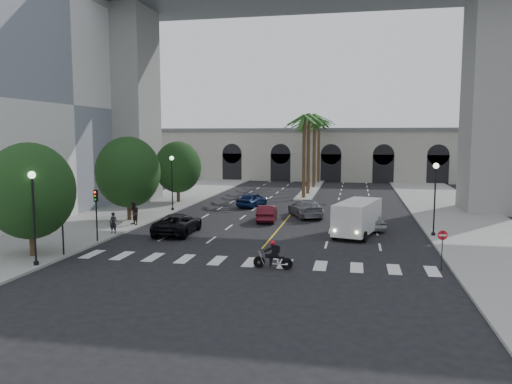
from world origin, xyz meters
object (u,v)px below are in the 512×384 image
(cargo_van, at_px, (357,217))
(pedestrian_b, at_px, (134,213))
(traffic_signal_near, at_px, (62,216))
(traffic_signal_far, at_px, (96,207))
(lamp_post_right, at_px, (435,193))
(car_b, at_px, (267,213))
(lamp_post_left_near, at_px, (34,210))
(motorcycle_rider, at_px, (274,256))
(car_c, at_px, (178,224))
(car_d, at_px, (306,208))
(car_a, at_px, (367,220))
(lamp_post_left_far, at_px, (172,178))
(car_e, at_px, (252,200))
(pedestrian_a, at_px, (113,223))
(do_not_enter_sign, at_px, (442,241))

(cargo_van, relative_size, pedestrian_b, 3.29)
(traffic_signal_near, distance_m, traffic_signal_far, 4.00)
(lamp_post_right, bearing_deg, car_b, 161.48)
(lamp_post_right, bearing_deg, pedestrian_b, -179.27)
(cargo_van, height_order, pedestrian_b, cargo_van)
(lamp_post_left_near, height_order, lamp_post_right, same)
(motorcycle_rider, xyz_separation_m, car_c, (-8.61, 8.33, 0.04))
(motorcycle_rider, xyz_separation_m, cargo_van, (4.47, 10.21, 0.68))
(car_d, bearing_deg, car_a, 114.46)
(lamp_post_left_near, bearing_deg, car_a, 39.98)
(cargo_van, bearing_deg, car_d, 135.22)
(lamp_post_left_far, bearing_deg, car_b, -20.39)
(lamp_post_right, xyz_separation_m, traffic_signal_far, (-22.70, -6.50, -0.71))
(lamp_post_left_near, xyz_separation_m, car_e, (6.86, 25.66, -2.47))
(car_d, xyz_separation_m, pedestrian_a, (-13.00, -11.13, 0.13))
(traffic_signal_near, xyz_separation_m, car_c, (4.23, 8.18, -1.75))
(lamp_post_left_near, height_order, car_a, lamp_post_left_near)
(lamp_post_right, relative_size, cargo_van, 0.85)
(car_a, height_order, car_e, car_e)
(motorcycle_rider, bearing_deg, car_e, 107.28)
(lamp_post_right, relative_size, traffic_signal_near, 1.47)
(traffic_signal_near, height_order, car_c, traffic_signal_near)
(car_c, height_order, cargo_van, cargo_van)
(car_d, xyz_separation_m, do_not_enter_sign, (9.00, -16.48, 0.80))
(lamp_post_left_far, bearing_deg, pedestrian_a, -90.49)
(car_a, distance_m, car_e, 15.38)
(lamp_post_left_far, bearing_deg, pedestrian_b, -90.69)
(car_e, bearing_deg, traffic_signal_near, 87.91)
(traffic_signal_near, xyz_separation_m, cargo_van, (17.31, 10.05, -1.11))
(traffic_signal_near, height_order, car_a, traffic_signal_near)
(lamp_post_left_far, xyz_separation_m, car_c, (4.33, -10.32, -2.46))
(pedestrian_a, bearing_deg, lamp_post_right, 9.95)
(traffic_signal_far, bearing_deg, pedestrian_a, 94.22)
(lamp_post_left_near, bearing_deg, car_e, 75.03)
(lamp_post_left_near, bearing_deg, traffic_signal_far, 89.12)
(car_d, xyz_separation_m, pedestrian_b, (-13.00, -7.63, 0.31))
(lamp_post_left_far, distance_m, car_b, 10.86)
(lamp_post_left_far, distance_m, pedestrian_a, 12.01)
(lamp_post_left_near, distance_m, pedestrian_b, 12.88)
(car_e, bearing_deg, pedestrian_b, 75.93)
(car_a, xyz_separation_m, car_b, (-8.29, 2.07, -0.02))
(traffic_signal_near, bearing_deg, car_d, 54.34)
(lamp_post_left_near, distance_m, traffic_signal_near, 2.60)
(lamp_post_left_near, xyz_separation_m, lamp_post_left_far, (0.00, 21.00, 0.00))
(car_a, distance_m, do_not_enter_sign, 12.02)
(lamp_post_left_far, distance_m, cargo_van, 19.44)
(car_c, bearing_deg, pedestrian_a, 17.23)
(traffic_signal_near, relative_size, car_a, 0.86)
(car_d, distance_m, do_not_enter_sign, 18.80)
(car_c, bearing_deg, lamp_post_left_near, 66.82)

